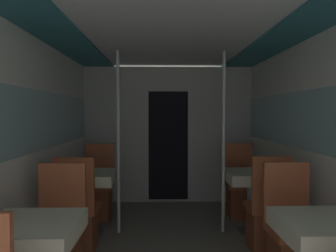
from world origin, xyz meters
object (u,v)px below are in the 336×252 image
object	(u,v)px
chair_left_far_1	(98,196)
chair_left_near_1	(78,223)
dining_table_right_1	(252,181)
dining_table_left_0	(31,239)
support_pole_right_1	(224,142)
dining_table_left_1	(89,182)
chair_left_far_0	(58,250)
chair_right_far_1	(240,195)
dining_table_right_0	(326,236)
chair_right_far_0	(292,248)
chair_right_near_1	(266,221)
support_pole_left_1	(118,142)

from	to	relation	value
chair_left_far_1	chair_left_near_1	bearing A→B (deg)	90.00
dining_table_right_1	dining_table_left_0	bearing A→B (deg)	-137.79
support_pole_right_1	dining_table_left_1	bearing A→B (deg)	180.00
chair_left_far_0	chair_left_near_1	distance (m)	0.69
dining_table_left_1	support_pole_right_1	bearing A→B (deg)	0.00
chair_right_far_1	dining_table_right_1	bearing A→B (deg)	90.00
chair_left_far_0	dining_table_left_1	distance (m)	1.28
dining_table_right_0	chair_right_far_0	bearing A→B (deg)	90.00
chair_right_near_1	chair_right_far_1	world-z (taller)	same
dining_table_left_0	dining_table_right_0	world-z (taller)	same
support_pole_left_1	chair_right_far_0	distance (m)	2.20
dining_table_right_0	chair_left_far_0	bearing A→B (deg)	164.36
dining_table_left_1	chair_left_near_1	distance (m)	0.64
dining_table_left_0	dining_table_right_1	bearing A→B (deg)	42.21
dining_table_right_0	support_pole_left_1	bearing A→B (deg)	132.20
chair_left_near_1	chair_right_near_1	size ratio (longest dim) A/B	1.00
chair_left_near_1	chair_right_near_1	world-z (taller)	same
dining_table_right_1	chair_left_far_1	bearing A→B (deg)	164.36
dining_table_left_0	chair_right_far_1	size ratio (longest dim) A/B	0.73
chair_right_far_0	chair_right_near_1	world-z (taller)	same
support_pole_right_1	support_pole_left_1	bearing A→B (deg)	180.00
dining_table_left_0	dining_table_right_0	bearing A→B (deg)	0.00
chair_left_far_0	chair_right_near_1	distance (m)	2.10
dining_table_left_0	chair_right_far_1	bearing A→B (deg)	49.89
dining_table_right_1	chair_right_near_1	bearing A→B (deg)	-90.00
chair_left_far_1	chair_right_far_1	world-z (taller)	same
chair_right_far_1	dining_table_right_0	bearing A→B (deg)	90.00
dining_table_left_0	chair_left_far_0	size ratio (longest dim) A/B	0.73
chair_left_far_0	dining_table_right_0	world-z (taller)	chair_left_far_0
chair_left_far_1	dining_table_right_1	bearing A→B (deg)	164.36
chair_left_near_1	dining_table_right_0	size ratio (longest dim) A/B	1.38
chair_left_far_0	chair_right_far_0	bearing A→B (deg)	-180.00
chair_right_near_1	support_pole_right_1	size ratio (longest dim) A/B	0.46
dining_table_right_0	dining_table_left_0	bearing A→B (deg)	180.00
chair_right_far_1	support_pole_right_1	bearing A→B (deg)	57.62
dining_table_right_1	chair_right_far_1	distance (m)	0.64
chair_left_near_1	support_pole_right_1	distance (m)	1.90
dining_table_left_0	support_pole_right_1	bearing A→B (deg)	47.80
support_pole_left_1	chair_right_far_1	size ratio (longest dim) A/B	2.16
dining_table_right_1	chair_right_near_1	distance (m)	0.64
dining_table_right_1	dining_table_left_1	bearing A→B (deg)	180.00
dining_table_left_1	dining_table_right_1	world-z (taller)	same
chair_right_near_1	dining_table_right_0	bearing A→B (deg)	-90.00
dining_table_left_1	chair_left_far_1	xyz separation A→B (m)	(0.00, 0.56, -0.31)
support_pole_left_1	chair_right_near_1	bearing A→B (deg)	-18.80
dining_table_right_0	chair_right_near_1	distance (m)	1.28
dining_table_left_1	chair_left_far_1	world-z (taller)	chair_left_far_1
chair_left_far_0	support_pole_left_1	xyz separation A→B (m)	(0.35, 1.24, 0.79)
support_pole_left_1	chair_right_near_1	world-z (taller)	support_pole_left_1
chair_left_near_1	dining_table_right_0	distance (m)	2.36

